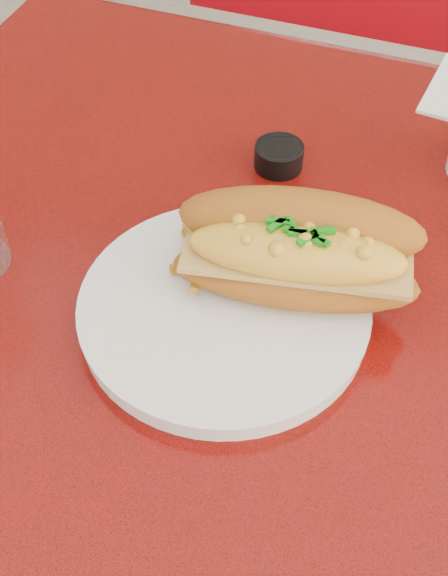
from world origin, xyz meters
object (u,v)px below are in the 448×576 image
(mac_hoagie, at_px, (298,251))
(fork, at_px, (298,312))
(diner_table, at_px, (370,389))
(dinner_plate, at_px, (224,310))
(sauce_cup_left, at_px, (279,155))
(booth_bench_far, at_px, (442,168))

(mac_hoagie, bearing_deg, fork, -78.75)
(mac_hoagie, xyz_separation_m, fork, (0.01, -0.03, -0.04))
(diner_table, bearing_deg, dinner_plate, -147.59)
(mac_hoagie, bearing_deg, dinner_plate, -148.12)
(dinner_plate, bearing_deg, mac_hoagie, 42.54)
(dinner_plate, height_order, sauce_cup_left, sauce_cup_left)
(mac_hoagie, distance_m, sauce_cup_left, 0.19)
(sauce_cup_left, bearing_deg, fork, -68.08)
(dinner_plate, xyz_separation_m, mac_hoagie, (0.05, 0.05, 0.05))
(booth_bench_far, xyz_separation_m, dinner_plate, (-0.14, -0.90, 0.49))
(mac_hoagie, bearing_deg, sauce_cup_left, 101.27)
(mac_hoagie, bearing_deg, diner_table, 14.31)
(booth_bench_far, height_order, fork, booth_bench_far)
(dinner_plate, xyz_separation_m, sauce_cup_left, (-0.02, 0.22, 0.00))
(booth_bench_far, distance_m, fork, 1.02)
(sauce_cup_left, bearing_deg, mac_hoagie, -68.07)
(diner_table, relative_size, dinner_plate, 4.40)
(diner_table, xyz_separation_m, booth_bench_far, (0.00, 0.81, -0.32))
(booth_bench_far, relative_size, sauce_cup_left, 21.76)
(booth_bench_far, height_order, sauce_cup_left, booth_bench_far)
(diner_table, relative_size, booth_bench_far, 1.03)
(booth_bench_far, height_order, mac_hoagie, booth_bench_far)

